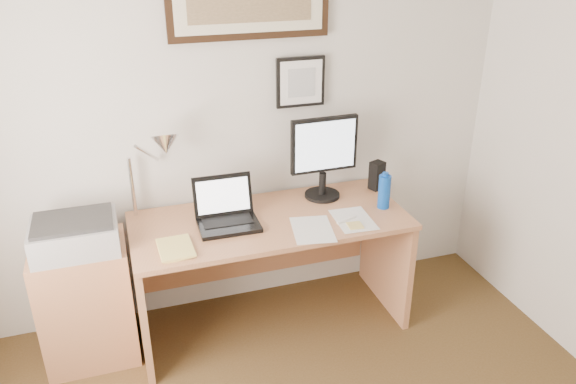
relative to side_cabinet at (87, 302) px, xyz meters
name	(u,v)px	position (x,y,z in m)	size (l,w,h in m)	color
wall_back	(227,120)	(0.92, 0.32, 0.89)	(3.50, 0.02, 2.50)	silver
side_cabinet	(87,302)	(0.00, 0.00, 0.00)	(0.50, 0.40, 0.73)	#AA6D47
water_bottle	(384,192)	(1.76, -0.12, 0.49)	(0.07, 0.07, 0.21)	#0D46AF
bottle_cap	(386,174)	(1.76, -0.12, 0.60)	(0.04, 0.04, 0.02)	#0D46AF
speaker	(377,176)	(1.84, 0.14, 0.48)	(0.08, 0.07, 0.19)	black
paper_sheet_a	(313,229)	(1.26, -0.25, 0.39)	(0.22, 0.32, 0.00)	silver
paper_sheet_b	(353,220)	(1.52, -0.22, 0.39)	(0.21, 0.30, 0.00)	silver
sticky_pad	(355,225)	(1.50, -0.29, 0.39)	(0.08, 0.08, 0.01)	#E0C76A
marker_pen	(347,220)	(1.48, -0.21, 0.39)	(0.02, 0.02, 0.14)	white
book	(159,251)	(0.41, -0.24, 0.39)	(0.18, 0.24, 0.02)	#EBD76F
desk	(267,246)	(1.07, 0.04, 0.15)	(1.60, 0.70, 0.75)	#AA6D47
laptop	(227,214)	(0.82, -0.03, 0.44)	(0.34, 0.30, 0.26)	black
lcd_monitor	(324,154)	(1.47, 0.13, 0.68)	(0.42, 0.22, 0.52)	black
printer	(75,235)	(0.00, -0.03, 0.45)	(0.44, 0.34, 0.18)	#A4A4A7
desk_lamp	(162,148)	(0.51, 0.13, 0.82)	(0.29, 0.27, 0.53)	silver
picture_small	(301,82)	(1.37, 0.29, 1.09)	(0.30, 0.03, 0.30)	black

